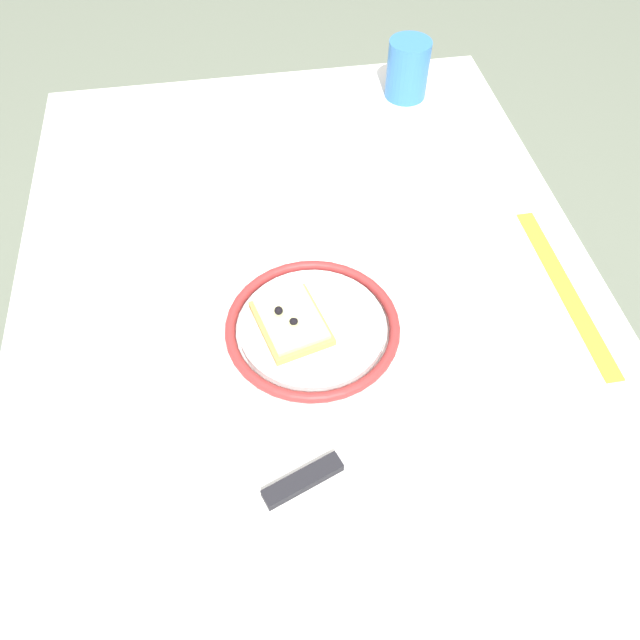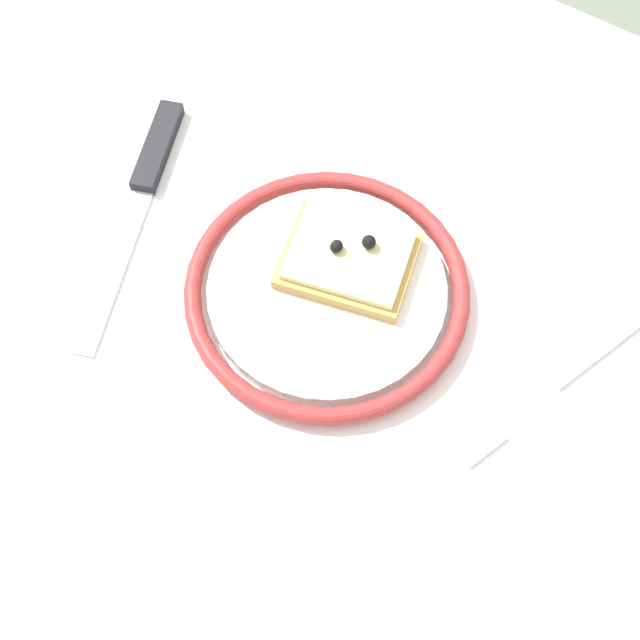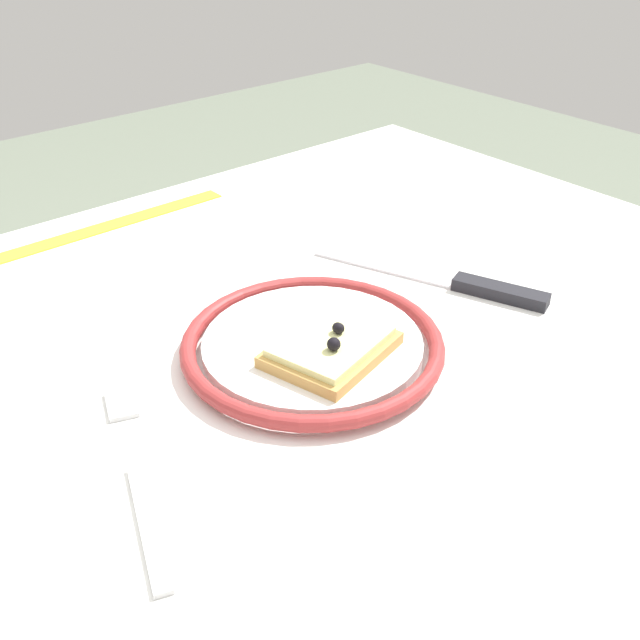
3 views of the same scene
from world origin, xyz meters
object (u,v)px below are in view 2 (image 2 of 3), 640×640
fork (560,379)px  pizza_slice_near (348,259)px  plate (327,291)px  knife (146,179)px  dining_table (373,383)px

fork → pizza_slice_near: bearing=2.6°
fork → plate: bearing=10.6°
pizza_slice_near → knife: 0.19m
pizza_slice_near → knife: size_ratio=0.49×
plate → pizza_slice_near: 0.03m
dining_table → plate: size_ratio=4.99×
pizza_slice_near → fork: (-0.18, -0.01, -0.02)m
dining_table → plate: plate is taller
pizza_slice_near → knife: pizza_slice_near is taller
pizza_slice_near → knife: bearing=4.8°
dining_table → knife: (0.24, -0.02, 0.09)m
dining_table → plate: bearing=-8.9°
plate → knife: (0.18, -0.01, -0.00)m
knife → fork: bearing=-176.3°
plate → fork: (-0.18, -0.03, -0.01)m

